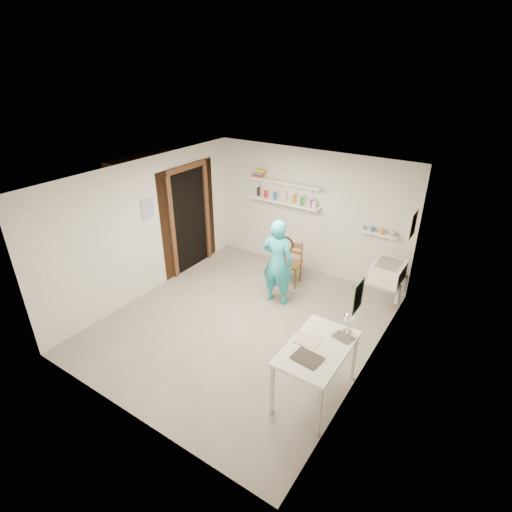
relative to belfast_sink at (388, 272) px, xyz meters
The scene contains 27 objects.
floor 2.54m from the belfast_sink, 135.83° to the right, with size 4.00×4.50×0.02m, color slate.
ceiling 2.98m from the belfast_sink, 135.83° to the right, with size 4.00×4.50×0.02m, color silver.
wall_back 1.90m from the belfast_sink, 162.26° to the left, with size 4.00×0.02×2.40m, color silver.
wall_front 4.36m from the belfast_sink, 113.84° to the right, with size 4.00×0.02×2.40m, color silver.
wall_left 4.16m from the belfast_sink, 155.67° to the right, with size 0.02×4.50×2.40m, color silver.
wall_right 1.79m from the belfast_sink, 81.30° to the right, with size 0.02×4.50×2.40m, color silver.
doorway_recess 3.81m from the belfast_sink, behind, with size 0.02×0.90×2.00m, color black.
corridor_box 4.51m from the belfast_sink, behind, with size 1.40×1.50×2.10m, color brown.
door_lintel 4.01m from the belfast_sink, behind, with size 0.06×1.05×0.10m, color brown.
door_jamb_near 3.91m from the belfast_sink, 162.82° to the right, with size 0.06×0.10×2.00m, color brown.
door_jamb_far 3.74m from the belfast_sink, behind, with size 0.06×0.10×2.00m, color brown.
shelf_lower 2.38m from the belfast_sink, 169.18° to the left, with size 1.50×0.22×0.03m, color white.
shelf_upper 2.52m from the belfast_sink, 169.18° to the left, with size 1.50×0.22×0.03m, color white.
ledge_shelf 0.75m from the belfast_sink, 130.40° to the left, with size 0.70×0.14×0.03m, color white.
poster_left 4.17m from the belfast_sink, 156.18° to the right, with size 0.01×0.28×0.36m, color #334C7F.
poster_right_a 0.89m from the belfast_sink, 22.79° to the left, with size 0.01×0.34×0.42m, color #995933.
poster_right_b 2.40m from the belfast_sink, 83.96° to the right, with size 0.01×0.30×0.38m, color #3F724C.
belfast_sink is the anchor object (origin of this frame).
man 1.82m from the belfast_sink, 153.26° to the right, with size 0.56×0.37×1.53m, color #26A9BE.
wall_clock 1.75m from the belfast_sink, 159.47° to the right, with size 0.28×0.28×0.04m, color beige.
wooden_chair 1.77m from the belfast_sink, behind, with size 0.38×0.37×0.82m, color brown.
work_table 2.46m from the belfast_sink, 92.58° to the right, with size 0.69×1.15×0.77m, color white.
desk_lamp 2.00m from the belfast_sink, 87.69° to the right, with size 0.14×0.14×0.14m, color white.
spray_cans 2.41m from the belfast_sink, 169.18° to the left, with size 1.26×0.06×0.17m.
book_stack 3.06m from the belfast_sink, behind, with size 0.26×0.14×0.14m.
ledge_pots 0.78m from the belfast_sink, 130.40° to the left, with size 0.48×0.07×0.09m.
papers 2.44m from the belfast_sink, 92.58° to the right, with size 0.30×0.22×0.02m.
Camera 1 is at (3.10, -4.30, 3.89)m, focal length 28.00 mm.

